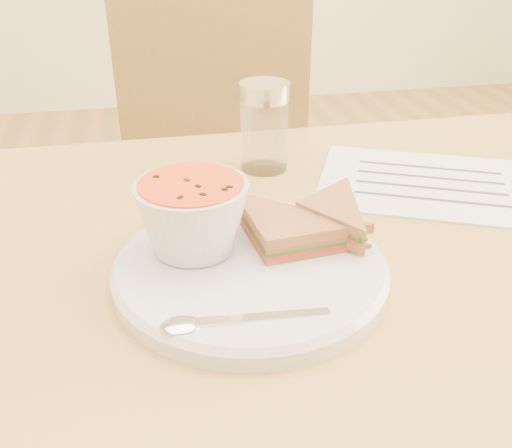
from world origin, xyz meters
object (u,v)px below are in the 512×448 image
object	(u,v)px
soup_bowl	(193,220)
plate	(250,271)
chair_far	(234,243)
condiment_shaker	(264,127)

from	to	relation	value
soup_bowl	plate	bearing A→B (deg)	-31.75
chair_far	soup_bowl	bearing A→B (deg)	75.51
plate	chair_far	bearing A→B (deg)	82.51
soup_bowl	condiment_shaker	xyz separation A→B (m)	(0.13, 0.24, 0.01)
soup_bowl	condiment_shaker	bearing A→B (deg)	62.08
condiment_shaker	chair_far	bearing A→B (deg)	90.67
plate	condiment_shaker	xyz separation A→B (m)	(0.07, 0.27, 0.05)
plate	soup_bowl	distance (m)	0.08
plate	condiment_shaker	bearing A→B (deg)	74.65
chair_far	condiment_shaker	distance (m)	0.44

